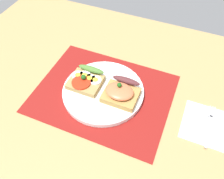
% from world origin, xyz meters
% --- Properties ---
extents(ground_plane, '(1.20, 0.90, 0.03)m').
position_xyz_m(ground_plane, '(0.00, 0.00, -0.02)').
color(ground_plane, tan).
extents(placemat, '(0.42, 0.33, 0.00)m').
position_xyz_m(placemat, '(0.00, 0.00, 0.00)').
color(placemat, maroon).
rests_on(placemat, ground_plane).
extents(plate, '(0.26, 0.26, 0.02)m').
position_xyz_m(plate, '(0.00, 0.00, 0.01)').
color(plate, white).
rests_on(plate, placemat).
extents(sandwich_egg_tomato, '(0.10, 0.10, 0.04)m').
position_xyz_m(sandwich_egg_tomato, '(-0.06, 0.01, 0.03)').
color(sandwich_egg_tomato, '#AA884E').
rests_on(sandwich_egg_tomato, plate).
extents(sandwich_salmon, '(0.10, 0.10, 0.05)m').
position_xyz_m(sandwich_salmon, '(0.06, -0.00, 0.04)').
color(sandwich_salmon, '#AF8846').
rests_on(sandwich_salmon, plate).
extents(napkin, '(0.13, 0.14, 0.01)m').
position_xyz_m(napkin, '(0.32, 0.01, 0.00)').
color(napkin, white).
rests_on(napkin, ground_plane).
extents(fork, '(0.02, 0.15, 0.00)m').
position_xyz_m(fork, '(0.33, 0.01, 0.01)').
color(fork, '#B7B7BC').
rests_on(fork, napkin).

